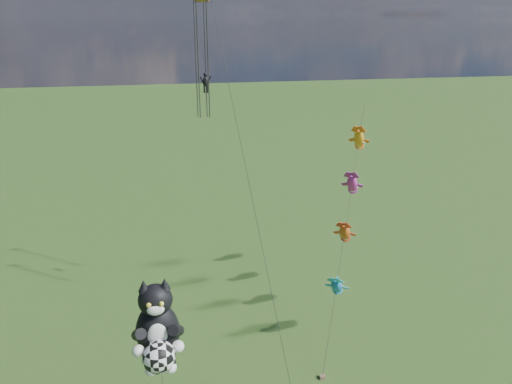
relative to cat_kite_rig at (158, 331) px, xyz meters
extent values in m
ellipsoid|color=black|center=(0.00, 0.33, -0.28)|extent=(2.51, 2.16, 3.32)
ellipsoid|color=black|center=(0.00, 0.22, 1.70)|extent=(1.96, 1.82, 1.68)
cone|color=black|center=(-0.52, 0.22, 2.58)|extent=(0.65, 0.65, 0.62)
cone|color=black|center=(0.52, 0.22, 2.58)|extent=(0.65, 0.65, 0.62)
ellipsoid|color=white|center=(0.00, -0.45, 1.54)|extent=(0.92, 0.55, 0.60)
ellipsoid|color=white|center=(0.00, -0.45, 0.04)|extent=(1.08, 0.53, 1.37)
sphere|color=gold|center=(-0.31, -0.52, 1.88)|extent=(0.25, 0.25, 0.25)
sphere|color=gold|center=(0.31, -0.52, 1.88)|extent=(0.25, 0.25, 0.25)
sphere|color=white|center=(-0.99, -0.76, -0.53)|extent=(0.62, 0.62, 0.62)
sphere|color=white|center=(0.98, -0.76, -0.53)|extent=(0.62, 0.62, 0.62)
sphere|color=white|center=(-0.52, 0.17, -2.50)|extent=(0.66, 0.66, 0.66)
sphere|color=white|center=(0.52, 0.17, -2.50)|extent=(0.66, 0.66, 0.66)
sphere|color=white|center=(0.00, -1.07, -0.79)|extent=(1.67, 1.67, 1.67)
cube|color=brown|center=(10.18, 3.09, -7.03)|extent=(0.40, 0.30, 0.22)
cylinder|color=black|center=(13.90, 10.06, 0.66)|extent=(7.48, 13.98, 15.32)
ellipsoid|color=blue|center=(12.26, 7.00, -2.71)|extent=(1.76, 2.36, 2.21)
ellipsoid|color=orange|center=(13.65, 9.60, 0.15)|extent=(1.76, 2.36, 2.21)
ellipsoid|color=#D833A7|center=(15.04, 12.20, 3.00)|extent=(1.76, 2.36, 2.21)
ellipsoid|color=yellow|center=(16.43, 14.81, 5.86)|extent=(1.76, 2.36, 2.21)
cylinder|color=black|center=(5.65, 6.30, 6.92)|extent=(3.52, 16.74, 27.83)
cylinder|color=black|center=(3.50, 11.49, 12.43)|extent=(0.08, 0.08, 7.84)
cylinder|color=black|center=(4.14, 11.49, 12.43)|extent=(0.08, 0.08, 7.84)
cylinder|color=black|center=(3.56, 14.65, 12.69)|extent=(0.08, 0.08, 9.42)
cylinder|color=black|center=(4.25, 14.65, 12.69)|extent=(0.08, 0.08, 9.42)
camera|label=1|loc=(0.92, -22.28, 15.32)|focal=35.00mm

